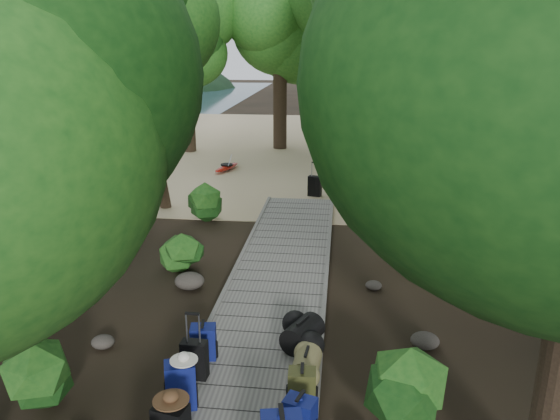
% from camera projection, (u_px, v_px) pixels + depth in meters
% --- Properties ---
extents(ground, '(120.00, 120.00, 0.00)m').
position_uv_depth(ground, '(271.00, 310.00, 9.97)').
color(ground, black).
rests_on(ground, ground).
extents(sand_beach, '(40.00, 22.00, 0.02)m').
position_uv_depth(sand_beach, '(316.00, 147.00, 25.15)').
color(sand_beach, tan).
rests_on(sand_beach, ground).
extents(boardwalk, '(2.00, 12.00, 0.12)m').
position_uv_depth(boardwalk, '(277.00, 284.00, 10.90)').
color(boardwalk, gray).
rests_on(boardwalk, ground).
extents(backpack_left_c, '(0.46, 0.39, 0.72)m').
position_uv_depth(backpack_left_c, '(180.00, 383.00, 7.07)').
color(backpack_left_c, navy).
rests_on(backpack_left_c, boardwalk).
extents(backpack_left_d, '(0.42, 0.33, 0.58)m').
position_uv_depth(backpack_left_d, '(203.00, 340.00, 8.21)').
color(backpack_left_d, navy).
rests_on(backpack_left_d, boardwalk).
extents(backpack_right_c, '(0.43, 0.36, 0.63)m').
position_uv_depth(backpack_right_c, '(300.00, 417.00, 6.49)').
color(backpack_right_c, navy).
rests_on(backpack_right_c, boardwalk).
extents(backpack_right_d, '(0.37, 0.28, 0.55)m').
position_uv_depth(backpack_right_d, '(302.00, 386.00, 7.15)').
color(backpack_right_d, '#3C3D19').
rests_on(backpack_right_d, boardwalk).
extents(duffel_right_khaki, '(0.43, 0.60, 0.38)m').
position_uv_depth(duffel_right_khaki, '(307.00, 364.00, 7.77)').
color(duffel_right_khaki, olive).
rests_on(duffel_right_khaki, boardwalk).
extents(duffel_right_black, '(0.70, 0.82, 0.44)m').
position_uv_depth(duffel_right_black, '(303.00, 334.00, 8.52)').
color(duffel_right_black, black).
rests_on(duffel_right_black, boardwalk).
extents(suitcase_on_boardwalk, '(0.38, 0.22, 0.57)m').
position_uv_depth(suitcase_on_boardwalk, '(195.00, 359.00, 7.73)').
color(suitcase_on_boardwalk, black).
rests_on(suitcase_on_boardwalk, boardwalk).
extents(lone_suitcase_on_sand, '(0.45, 0.33, 0.64)m').
position_uv_depth(lone_suitcase_on_sand, '(315.00, 186.00, 17.16)').
color(lone_suitcase_on_sand, black).
rests_on(lone_suitcase_on_sand, sand_beach).
extents(hat_brown, '(0.42, 0.42, 0.13)m').
position_uv_depth(hat_brown, '(171.00, 396.00, 6.16)').
color(hat_brown, '#51351E').
rests_on(hat_brown, backpack_left_b).
extents(hat_white, '(0.36, 0.36, 0.12)m').
position_uv_depth(hat_white, '(184.00, 356.00, 6.91)').
color(hat_white, silver).
rests_on(hat_white, backpack_left_c).
extents(kayak, '(1.65, 3.39, 0.33)m').
position_uv_depth(kayak, '(227.00, 166.00, 20.56)').
color(kayak, '#A7170E').
rests_on(kayak, sand_beach).
extents(sun_lounger, '(0.64, 1.71, 0.54)m').
position_uv_depth(sun_lounger, '(415.00, 172.00, 19.15)').
color(sun_lounger, silver).
rests_on(sun_lounger, sand_beach).
extents(tree_right_c, '(5.38, 5.38, 9.31)m').
position_uv_depth(tree_right_c, '(451.00, 44.00, 10.52)').
color(tree_right_c, black).
rests_on(tree_right_c, ground).
extents(tree_right_e, '(5.19, 5.19, 9.35)m').
position_uv_depth(tree_right_e, '(451.00, 42.00, 15.01)').
color(tree_right_e, black).
rests_on(tree_right_e, ground).
extents(tree_right_f, '(5.82, 5.82, 10.40)m').
position_uv_depth(tree_right_f, '(499.00, 25.00, 17.27)').
color(tree_right_f, black).
rests_on(tree_right_f, ground).
extents(tree_left_c, '(4.43, 4.43, 7.71)m').
position_uv_depth(tree_left_c, '(105.00, 80.00, 12.45)').
color(tree_left_c, black).
rests_on(tree_left_c, ground).
extents(tree_back_a, '(5.04, 5.04, 8.73)m').
position_uv_depth(tree_back_a, '(280.00, 49.00, 23.61)').
color(tree_back_a, black).
rests_on(tree_back_a, ground).
extents(tree_back_b, '(6.33, 6.33, 11.30)m').
position_uv_depth(tree_back_b, '(362.00, 17.00, 23.03)').
color(tree_back_b, black).
rests_on(tree_back_b, ground).
extents(tree_back_c, '(5.11, 5.11, 9.20)m').
position_uv_depth(tree_back_c, '(432.00, 43.00, 22.47)').
color(tree_back_c, black).
rests_on(tree_back_c, ground).
extents(tree_back_d, '(4.74, 4.74, 7.91)m').
position_uv_depth(tree_back_d, '(186.00, 59.00, 23.06)').
color(tree_back_d, black).
rests_on(tree_back_d, ground).
extents(palm_right_a, '(3.99, 3.99, 6.81)m').
position_uv_depth(palm_right_a, '(427.00, 92.00, 14.69)').
color(palm_right_a, '#0F3911').
rests_on(palm_right_a, ground).
extents(palm_right_b, '(4.09, 4.09, 7.90)m').
position_uv_depth(palm_right_b, '(460.00, 64.00, 18.50)').
color(palm_right_b, '#0F3911').
rests_on(palm_right_b, ground).
extents(palm_right_c, '(4.93, 4.93, 7.84)m').
position_uv_depth(palm_right_c, '(367.00, 63.00, 19.86)').
color(palm_right_c, '#0F3911').
rests_on(palm_right_c, ground).
extents(palm_left_a, '(4.54, 4.54, 7.22)m').
position_uv_depth(palm_left_a, '(148.00, 83.00, 14.99)').
color(palm_left_a, '#0F3911').
rests_on(palm_left_a, ground).
extents(rock_left_b, '(0.37, 0.34, 0.21)m').
position_uv_depth(rock_left_b, '(103.00, 342.00, 8.74)').
color(rock_left_b, '#4C473F').
rests_on(rock_left_b, ground).
extents(rock_left_c, '(0.59, 0.53, 0.33)m').
position_uv_depth(rock_left_c, '(190.00, 281.00, 10.82)').
color(rock_left_c, '#4C473F').
rests_on(rock_left_c, ground).
extents(rock_left_d, '(0.28, 0.25, 0.15)m').
position_uv_depth(rock_left_d, '(190.00, 241.00, 13.19)').
color(rock_left_d, '#4C473F').
rests_on(rock_left_d, ground).
extents(rock_right_b, '(0.46, 0.41, 0.25)m').
position_uv_depth(rock_right_b, '(425.00, 341.00, 8.73)').
color(rock_right_b, '#4C473F').
rests_on(rock_right_b, ground).
extents(rock_right_c, '(0.32, 0.29, 0.18)m').
position_uv_depth(rock_right_c, '(374.00, 285.00, 10.79)').
color(rock_right_c, '#4C473F').
rests_on(rock_right_c, ground).
extents(rock_right_d, '(0.53, 0.48, 0.29)m').
position_uv_depth(rock_right_d, '(422.00, 242.00, 12.93)').
color(rock_right_d, '#4C473F').
rests_on(rock_right_d, ground).
extents(shrub_left_a, '(1.12, 1.12, 1.01)m').
position_uv_depth(shrub_left_a, '(42.00, 371.00, 7.27)').
color(shrub_left_a, '#184B16').
rests_on(shrub_left_a, ground).
extents(shrub_left_b, '(0.94, 0.94, 0.85)m').
position_uv_depth(shrub_left_b, '(181.00, 254.00, 11.46)').
color(shrub_left_b, '#184B16').
rests_on(shrub_left_b, ground).
extents(shrub_left_c, '(1.22, 1.22, 1.10)m').
position_uv_depth(shrub_left_c, '(202.00, 201.00, 14.82)').
color(shrub_left_c, '#184B16').
rests_on(shrub_left_c, ground).
extents(shrub_right_a, '(1.14, 1.14, 1.03)m').
position_uv_depth(shrub_right_a, '(407.00, 391.00, 6.84)').
color(shrub_right_a, '#184B16').
rests_on(shrub_right_a, ground).
extents(shrub_right_b, '(1.17, 1.17, 1.05)m').
position_uv_depth(shrub_right_b, '(417.00, 247.00, 11.57)').
color(shrub_right_b, '#184B16').
rests_on(shrub_right_b, ground).
extents(shrub_right_c, '(0.89, 0.89, 0.80)m').
position_uv_depth(shrub_right_c, '(380.00, 206.00, 14.87)').
color(shrub_right_c, '#184B16').
rests_on(shrub_right_c, ground).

